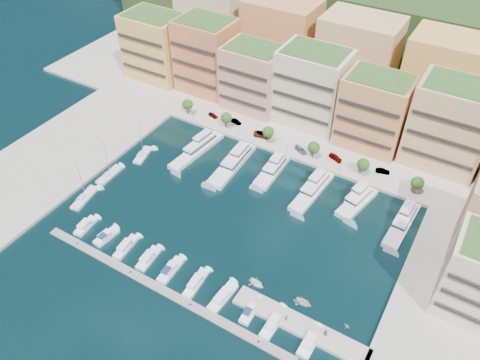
% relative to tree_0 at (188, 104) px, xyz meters
% --- Properties ---
extents(ground, '(400.00, 400.00, 0.00)m').
position_rel_tree_0_xyz_m(ground, '(40.00, -33.50, -4.74)').
color(ground, black).
rests_on(ground, ground).
extents(north_quay, '(220.00, 64.00, 2.00)m').
position_rel_tree_0_xyz_m(north_quay, '(40.00, 28.50, -4.74)').
color(north_quay, '#9E998E').
rests_on(north_quay, ground).
extents(east_quay, '(34.00, 76.00, 2.00)m').
position_rel_tree_0_xyz_m(east_quay, '(102.00, -41.50, -4.74)').
color(east_quay, '#9E998E').
rests_on(east_quay, ground).
extents(west_quay, '(34.00, 76.00, 2.00)m').
position_rel_tree_0_xyz_m(west_quay, '(-22.00, -41.50, -4.74)').
color(west_quay, '#9E998E').
rests_on(west_quay, ground).
extents(hillside, '(240.00, 40.00, 58.00)m').
position_rel_tree_0_xyz_m(hillside, '(40.00, 76.50, -4.74)').
color(hillside, '#193616').
rests_on(hillside, ground).
extents(south_pontoon, '(72.00, 2.20, 0.35)m').
position_rel_tree_0_xyz_m(south_pontoon, '(37.00, -63.50, -4.74)').
color(south_pontoon, gray).
rests_on(south_pontoon, ground).
extents(finger_pier, '(32.00, 5.00, 2.00)m').
position_rel_tree_0_xyz_m(finger_pier, '(70.00, -55.50, -4.74)').
color(finger_pier, '#9E998E').
rests_on(finger_pier, ground).
extents(apartment_0, '(22.00, 16.50, 24.80)m').
position_rel_tree_0_xyz_m(apartment_0, '(-26.00, 16.49, 8.57)').
color(apartment_0, '#E59854').
rests_on(apartment_0, north_quay).
extents(apartment_1, '(20.00, 16.50, 26.80)m').
position_rel_tree_0_xyz_m(apartment_1, '(-4.00, 18.49, 9.57)').
color(apartment_1, '#DB7E49').
rests_on(apartment_1, north_quay).
extents(apartment_2, '(20.00, 15.50, 22.80)m').
position_rel_tree_0_xyz_m(apartment_2, '(17.00, 16.49, 7.57)').
color(apartment_2, tan).
rests_on(apartment_2, north_quay).
extents(apartment_3, '(22.00, 16.50, 25.80)m').
position_rel_tree_0_xyz_m(apartment_3, '(38.00, 18.49, 9.07)').
color(apartment_3, beige).
rests_on(apartment_3, north_quay).
extents(apartment_4, '(20.00, 15.50, 23.80)m').
position_rel_tree_0_xyz_m(apartment_4, '(60.00, 16.49, 8.07)').
color(apartment_4, '#DD8753').
rests_on(apartment_4, north_quay).
extents(apartment_5, '(22.00, 16.50, 26.80)m').
position_rel_tree_0_xyz_m(apartment_5, '(82.00, 18.49, 9.57)').
color(apartment_5, '#DAB173').
rests_on(apartment_5, north_quay).
extents(backblock_0, '(26.00, 18.00, 30.00)m').
position_rel_tree_0_xyz_m(backblock_0, '(-15.00, 40.50, 11.26)').
color(backblock_0, beige).
rests_on(backblock_0, north_quay).
extents(backblock_1, '(26.00, 18.00, 30.00)m').
position_rel_tree_0_xyz_m(backblock_1, '(15.00, 40.50, 11.26)').
color(backblock_1, '#DD8753').
rests_on(backblock_1, north_quay).
extents(backblock_2, '(26.00, 18.00, 30.00)m').
position_rel_tree_0_xyz_m(backblock_2, '(45.00, 40.50, 11.26)').
color(backblock_2, '#DAB173').
rests_on(backblock_2, north_quay).
extents(backblock_3, '(26.00, 18.00, 30.00)m').
position_rel_tree_0_xyz_m(backblock_3, '(75.00, 40.50, 11.26)').
color(backblock_3, '#E59854').
rests_on(backblock_3, north_quay).
extents(tree_0, '(3.80, 3.80, 5.65)m').
position_rel_tree_0_xyz_m(tree_0, '(0.00, 0.00, 0.00)').
color(tree_0, '#473323').
rests_on(tree_0, north_quay).
extents(tree_1, '(3.80, 3.80, 5.65)m').
position_rel_tree_0_xyz_m(tree_1, '(16.00, 0.00, 0.00)').
color(tree_1, '#473323').
rests_on(tree_1, north_quay).
extents(tree_2, '(3.80, 3.80, 5.65)m').
position_rel_tree_0_xyz_m(tree_2, '(32.00, 0.00, 0.00)').
color(tree_2, '#473323').
rests_on(tree_2, north_quay).
extents(tree_3, '(3.80, 3.80, 5.65)m').
position_rel_tree_0_xyz_m(tree_3, '(48.00, 0.00, 0.00)').
color(tree_3, '#473323').
rests_on(tree_3, north_quay).
extents(tree_4, '(3.80, 3.80, 5.65)m').
position_rel_tree_0_xyz_m(tree_4, '(64.00, 0.00, 0.00)').
color(tree_4, '#473323').
rests_on(tree_4, north_quay).
extents(tree_5, '(3.80, 3.80, 5.65)m').
position_rel_tree_0_xyz_m(tree_5, '(80.00, 0.00, 0.00)').
color(tree_5, '#473323').
rests_on(tree_5, north_quay).
extents(lamppost_0, '(0.30, 0.30, 4.20)m').
position_rel_tree_0_xyz_m(lamppost_0, '(4.00, -2.30, -0.92)').
color(lamppost_0, black).
rests_on(lamppost_0, north_quay).
extents(lamppost_1, '(0.30, 0.30, 4.20)m').
position_rel_tree_0_xyz_m(lamppost_1, '(22.00, -2.30, -0.92)').
color(lamppost_1, black).
rests_on(lamppost_1, north_quay).
extents(lamppost_2, '(0.30, 0.30, 4.20)m').
position_rel_tree_0_xyz_m(lamppost_2, '(40.00, -2.30, -0.92)').
color(lamppost_2, black).
rests_on(lamppost_2, north_quay).
extents(lamppost_3, '(0.30, 0.30, 4.20)m').
position_rel_tree_0_xyz_m(lamppost_3, '(58.00, -2.30, -0.92)').
color(lamppost_3, black).
rests_on(lamppost_3, north_quay).
extents(lamppost_4, '(0.30, 0.30, 4.20)m').
position_rel_tree_0_xyz_m(lamppost_4, '(76.00, -2.30, -0.92)').
color(lamppost_4, black).
rests_on(lamppost_4, north_quay).
extents(yacht_1, '(6.43, 23.35, 7.30)m').
position_rel_tree_0_xyz_m(yacht_1, '(14.73, -15.12, -3.65)').
color(yacht_1, silver).
rests_on(yacht_1, ground).
extents(yacht_2, '(6.13, 23.08, 7.30)m').
position_rel_tree_0_xyz_m(yacht_2, '(28.07, -14.98, -3.53)').
color(yacht_2, silver).
rests_on(yacht_2, ground).
extents(yacht_3, '(4.97, 16.44, 7.30)m').
position_rel_tree_0_xyz_m(yacht_3, '(40.12, -11.98, -3.53)').
color(yacht_3, silver).
rests_on(yacht_3, ground).
extents(yacht_4, '(6.03, 20.43, 7.30)m').
position_rel_tree_0_xyz_m(yacht_4, '(54.37, -13.78, -3.65)').
color(yacht_4, silver).
rests_on(yacht_4, ground).
extents(yacht_5, '(7.73, 16.18, 7.30)m').
position_rel_tree_0_xyz_m(yacht_5, '(67.17, -11.63, -3.53)').
color(yacht_5, silver).
rests_on(yacht_5, ground).
extents(yacht_6, '(5.23, 19.47, 7.30)m').
position_rel_tree_0_xyz_m(yacht_6, '(80.54, -13.33, -3.53)').
color(yacht_6, silver).
rests_on(yacht_6, ground).
extents(cruiser_0, '(3.25, 7.45, 2.55)m').
position_rel_tree_0_xyz_m(cruiser_0, '(7.68, -58.08, -4.20)').
color(cruiser_0, white).
rests_on(cruiser_0, ground).
extents(cruiser_1, '(3.33, 7.28, 2.66)m').
position_rel_tree_0_xyz_m(cruiser_1, '(15.07, -58.09, -4.17)').
color(cruiser_1, white).
rests_on(cruiser_1, ground).
extents(cruiser_2, '(3.21, 8.53, 2.55)m').
position_rel_tree_0_xyz_m(cruiser_2, '(21.88, -58.09, -4.20)').
color(cruiser_2, white).
rests_on(cruiser_2, ground).
extents(cruiser_3, '(3.28, 7.99, 2.55)m').
position_rel_tree_0_xyz_m(cruiser_3, '(29.25, -58.09, -4.20)').
color(cruiser_3, white).
rests_on(cruiser_3, ground).
extents(cruiser_4, '(3.01, 8.48, 2.66)m').
position_rel_tree_0_xyz_m(cruiser_4, '(36.22, -58.11, -4.17)').
color(cruiser_4, white).
rests_on(cruiser_4, ground).
extents(cruiser_5, '(3.07, 9.08, 2.55)m').
position_rel_tree_0_xyz_m(cruiser_5, '(43.80, -58.10, -4.20)').
color(cruiser_5, white).
rests_on(cruiser_5, ground).
extents(cruiser_6, '(3.29, 9.28, 2.55)m').
position_rel_tree_0_xyz_m(cruiser_6, '(51.40, -58.10, -4.20)').
color(cruiser_6, white).
rests_on(cruiser_6, ground).
extents(cruiser_7, '(2.66, 7.22, 2.66)m').
position_rel_tree_0_xyz_m(cruiser_7, '(58.81, -58.09, -4.17)').
color(cruiser_7, white).
rests_on(cruiser_7, ground).
extents(cruiser_8, '(2.79, 8.90, 2.55)m').
position_rel_tree_0_xyz_m(cruiser_8, '(64.72, -58.10, -4.20)').
color(cruiser_8, white).
rests_on(cruiser_8, ground).
extents(cruiser_9, '(2.91, 7.99, 2.55)m').
position_rel_tree_0_xyz_m(cruiser_9, '(73.57, -58.09, -4.20)').
color(cruiser_9, white).
rests_on(cruiser_9, ground).
extents(sailboat_1, '(3.09, 9.57, 13.20)m').
position_rel_tree_0_xyz_m(sailboat_1, '(-1.51, -38.94, -4.43)').
color(sailboat_1, silver).
rests_on(sailboat_1, ground).
extents(sailboat_0, '(4.49, 10.43, 13.20)m').
position_rel_tree_0_xyz_m(sailboat_0, '(-0.69, -50.13, -4.44)').
color(sailboat_0, silver).
rests_on(sailboat_0, ground).
extents(sailboat_2, '(4.69, 9.05, 13.20)m').
position_rel_tree_0_xyz_m(sailboat_2, '(0.91, -26.23, -4.43)').
color(sailboat_2, silver).
rests_on(sailboat_2, ground).
extents(tender_0, '(4.51, 3.60, 0.83)m').
position_rel_tree_0_xyz_m(tender_0, '(56.31, -50.63, -4.33)').
color(tender_0, white).
rests_on(tender_0, ground).
extents(tender_2, '(4.06, 2.98, 0.82)m').
position_rel_tree_0_xyz_m(tender_2, '(68.20, -49.67, -4.33)').
color(tender_2, silver).
rests_on(tender_2, ground).
extents(tender_3, '(1.75, 1.61, 0.77)m').
position_rel_tree_0_xyz_m(tender_3, '(78.98, -50.18, -4.36)').
color(tender_3, beige).
rests_on(tender_3, ground).
extents(tender_1, '(2.02, 1.86, 0.88)m').
position_rel_tree_0_xyz_m(tender_1, '(66.52, -50.09, -4.30)').
color(tender_1, beige).
rests_on(tender_1, ground).
extents(car_0, '(4.19, 2.54, 1.33)m').
position_rel_tree_0_xyz_m(car_0, '(8.68, 2.77, -3.08)').
color(car_0, gray).
rests_on(car_0, north_quay).
extents(car_1, '(4.41, 2.27, 1.39)m').
position_rel_tree_0_xyz_m(car_1, '(17.63, 3.46, -3.05)').
color(car_1, gray).
rests_on(car_1, north_quay).
extents(car_2, '(6.44, 3.99, 1.66)m').
position_rel_tree_0_xyz_m(car_2, '(29.19, 1.55, -2.91)').
color(car_2, gray).
rests_on(car_2, north_quay).
extents(car_3, '(4.98, 3.57, 1.34)m').
position_rel_tree_0_xyz_m(car_3, '(43.46, 0.65, -3.07)').
color(car_3, gray).
rests_on(car_3, north_quay).
extents(car_4, '(5.12, 3.52, 1.62)m').
position_rel_tree_0_xyz_m(car_4, '(54.65, 2.54, -2.93)').
color(car_4, gray).
rests_on(car_4, north_quay).
extents(car_5, '(4.45, 2.49, 1.39)m').
position_rel_tree_0_xyz_m(car_5, '(69.29, 3.79, -3.05)').
color(car_5, gray).
rests_on(car_5, north_quay).
extents(person_0, '(0.61, 0.79, 1.92)m').
position_rel_tree_0_xyz_m(person_0, '(66.96, -56.25, -2.78)').
color(person_0, '#26334D').
rests_on(person_0, finger_pier).
extents(person_1, '(1.05, 0.89, 1.89)m').
position_rel_tree_0_xyz_m(person_1, '(75.72, -55.10, -2.80)').
color(person_1, '#49322C').
rests_on(person_1, finger_pier).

